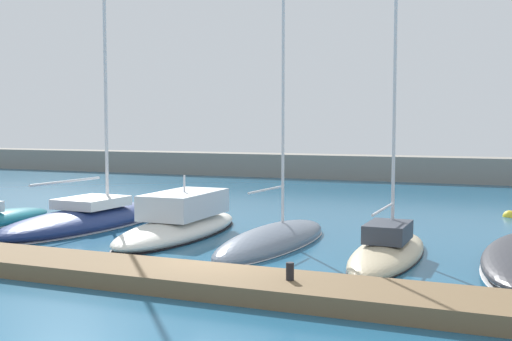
# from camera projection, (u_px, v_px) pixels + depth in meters

# --- Properties ---
(ground_plane) EXTENTS (120.00, 120.00, 0.00)m
(ground_plane) POSITION_uv_depth(u_px,v_px,m) (219.00, 275.00, 17.97)
(ground_plane) COLOR #1E567A
(dock_pier) EXTENTS (41.81, 2.32, 0.45)m
(dock_pier) POSITION_uv_depth(u_px,v_px,m) (195.00, 279.00, 16.61)
(dock_pier) COLOR brown
(dock_pier) RESTS_ON ground_plane
(breakwater_seawall) EXTENTS (108.00, 2.91, 1.89)m
(breakwater_seawall) POSITION_uv_depth(u_px,v_px,m) (406.00, 168.00, 48.45)
(breakwater_seawall) COLOR gray
(breakwater_seawall) RESTS_ON ground_plane
(sailboat_navy_third) EXTENTS (3.70, 9.92, 20.84)m
(sailboat_navy_third) POSITION_uv_depth(u_px,v_px,m) (88.00, 217.00, 26.64)
(sailboat_navy_third) COLOR navy
(sailboat_navy_third) RESTS_ON ground_plane
(motorboat_ivory_fourth) EXTENTS (2.73, 8.49, 2.58)m
(motorboat_ivory_fourth) POSITION_uv_depth(u_px,v_px,m) (181.00, 223.00, 24.57)
(motorboat_ivory_fourth) COLOR silver
(motorboat_ivory_fourth) RESTS_ON ground_plane
(sailboat_slate_fifth) EXTENTS (2.73, 8.07, 14.85)m
(sailboat_slate_fifth) POSITION_uv_depth(u_px,v_px,m) (273.00, 240.00, 22.34)
(sailboat_slate_fifth) COLOR slate
(sailboat_slate_fifth) RESTS_ON ground_plane
(sailboat_sand_sixth) EXTENTS (2.13, 7.17, 14.55)m
(sailboat_sand_sixth) POSITION_uv_depth(u_px,v_px,m) (388.00, 250.00, 20.29)
(sailboat_sand_sixth) COLOR beige
(sailboat_sand_sixth) RESTS_ON ground_plane
(mooring_buoy_yellow) EXTENTS (0.61, 0.61, 0.61)m
(mooring_buoy_yellow) POSITION_uv_depth(u_px,v_px,m) (509.00, 217.00, 29.42)
(mooring_buoy_yellow) COLOR yellow
(mooring_buoy_yellow) RESTS_ON ground_plane
(dock_bollard) EXTENTS (0.20, 0.20, 0.44)m
(dock_bollard) POSITION_uv_depth(u_px,v_px,m) (290.00, 271.00, 15.57)
(dock_bollard) COLOR black
(dock_bollard) RESTS_ON dock_pier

